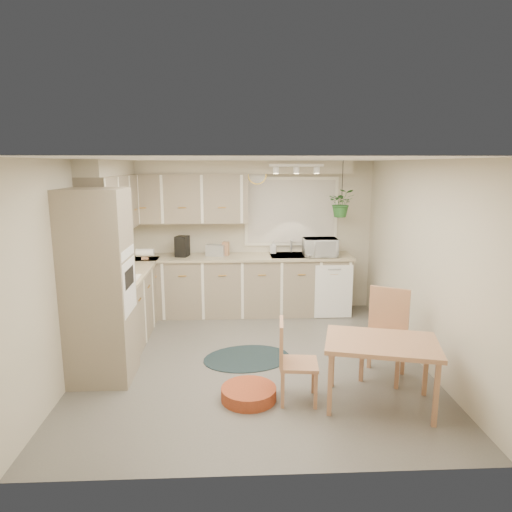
# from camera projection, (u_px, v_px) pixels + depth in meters

# --- Properties ---
(floor) EXTENTS (4.20, 4.20, 0.00)m
(floor) POSITION_uv_depth(u_px,v_px,m) (253.00, 360.00, 5.56)
(floor) COLOR #645F58
(floor) RESTS_ON ground
(ceiling) EXTENTS (4.20, 4.20, 0.00)m
(ceiling) POSITION_uv_depth(u_px,v_px,m) (253.00, 159.00, 5.08)
(ceiling) COLOR white
(ceiling) RESTS_ON wall_back
(wall_back) EXTENTS (4.00, 0.04, 2.40)m
(wall_back) POSITION_uv_depth(u_px,v_px,m) (248.00, 236.00, 7.38)
(wall_back) COLOR beige
(wall_back) RESTS_ON floor
(wall_front) EXTENTS (4.00, 0.04, 2.40)m
(wall_front) POSITION_uv_depth(u_px,v_px,m) (265.00, 327.00, 3.26)
(wall_front) COLOR beige
(wall_front) RESTS_ON floor
(wall_left) EXTENTS (0.04, 4.20, 2.40)m
(wall_left) POSITION_uv_depth(u_px,v_px,m) (79.00, 266.00, 5.23)
(wall_left) COLOR beige
(wall_left) RESTS_ON floor
(wall_right) EXTENTS (0.04, 4.20, 2.40)m
(wall_right) POSITION_uv_depth(u_px,v_px,m) (421.00, 262.00, 5.41)
(wall_right) COLOR beige
(wall_right) RESTS_ON floor
(base_cab_left) EXTENTS (0.60, 1.85, 0.90)m
(base_cab_left) POSITION_uv_depth(u_px,v_px,m) (127.00, 305.00, 6.25)
(base_cab_left) COLOR gray
(base_cab_left) RESTS_ON floor
(base_cab_back) EXTENTS (3.60, 0.60, 0.90)m
(base_cab_back) POSITION_uv_depth(u_px,v_px,m) (236.00, 286.00, 7.22)
(base_cab_back) COLOR gray
(base_cab_back) RESTS_ON floor
(counter_left) EXTENTS (0.64, 1.89, 0.04)m
(counter_left) POSITION_uv_depth(u_px,v_px,m) (125.00, 272.00, 6.15)
(counter_left) COLOR tan
(counter_left) RESTS_ON base_cab_left
(counter_back) EXTENTS (3.64, 0.64, 0.04)m
(counter_back) POSITION_uv_depth(u_px,v_px,m) (236.00, 257.00, 7.12)
(counter_back) COLOR tan
(counter_back) RESTS_ON base_cab_back
(oven_stack) EXTENTS (0.65, 0.65, 2.10)m
(oven_stack) POSITION_uv_depth(u_px,v_px,m) (99.00, 287.00, 4.91)
(oven_stack) COLOR gray
(oven_stack) RESTS_ON floor
(wall_oven_face) EXTENTS (0.02, 0.56, 0.58)m
(wall_oven_face) POSITION_uv_depth(u_px,v_px,m) (129.00, 286.00, 4.92)
(wall_oven_face) COLOR white
(wall_oven_face) RESTS_ON oven_stack
(upper_cab_left) EXTENTS (0.35, 2.00, 0.75)m
(upper_cab_left) POSITION_uv_depth(u_px,v_px,m) (114.00, 204.00, 6.09)
(upper_cab_left) COLOR gray
(upper_cab_left) RESTS_ON wall_left
(upper_cab_back) EXTENTS (2.00, 0.35, 0.75)m
(upper_cab_back) POSITION_uv_depth(u_px,v_px,m) (183.00, 199.00, 7.04)
(upper_cab_back) COLOR gray
(upper_cab_back) RESTS_ON wall_back
(soffit_left) EXTENTS (0.30, 2.00, 0.20)m
(soffit_left) POSITION_uv_depth(u_px,v_px,m) (109.00, 168.00, 6.00)
(soffit_left) COLOR beige
(soffit_left) RESTS_ON wall_left
(soffit_back) EXTENTS (3.60, 0.30, 0.20)m
(soffit_back) POSITION_uv_depth(u_px,v_px,m) (235.00, 167.00, 7.00)
(soffit_back) COLOR beige
(soffit_back) RESTS_ON wall_back
(cooktop) EXTENTS (0.52, 0.58, 0.02)m
(cooktop) POSITION_uv_depth(u_px,v_px,m) (115.00, 281.00, 5.59)
(cooktop) COLOR white
(cooktop) RESTS_ON counter_left
(range_hood) EXTENTS (0.40, 0.60, 0.14)m
(range_hood) POSITION_uv_depth(u_px,v_px,m) (111.00, 244.00, 5.50)
(range_hood) COLOR white
(range_hood) RESTS_ON upper_cab_left
(window_blinds) EXTENTS (1.40, 0.02, 1.00)m
(window_blinds) POSITION_uv_depth(u_px,v_px,m) (291.00, 212.00, 7.30)
(window_blinds) COLOR silver
(window_blinds) RESTS_ON wall_back
(window_frame) EXTENTS (1.50, 0.02, 1.10)m
(window_frame) POSITION_uv_depth(u_px,v_px,m) (291.00, 212.00, 7.31)
(window_frame) COLOR white
(window_frame) RESTS_ON wall_back
(sink) EXTENTS (0.70, 0.48, 0.10)m
(sink) POSITION_uv_depth(u_px,v_px,m) (293.00, 258.00, 7.17)
(sink) COLOR #A9ACB1
(sink) RESTS_ON counter_back
(dishwasher_front) EXTENTS (0.58, 0.02, 0.83)m
(dishwasher_front) POSITION_uv_depth(u_px,v_px,m) (334.00, 292.00, 6.99)
(dishwasher_front) COLOR white
(dishwasher_front) RESTS_ON base_cab_back
(track_light_bar) EXTENTS (0.80, 0.04, 0.04)m
(track_light_bar) POSITION_uv_depth(u_px,v_px,m) (296.00, 165.00, 6.65)
(track_light_bar) COLOR white
(track_light_bar) RESTS_ON ceiling
(wall_clock) EXTENTS (0.30, 0.03, 0.30)m
(wall_clock) POSITION_uv_depth(u_px,v_px,m) (257.00, 175.00, 7.16)
(wall_clock) COLOR gold
(wall_clock) RESTS_ON wall_back
(dining_table) EXTENTS (1.21, 0.95, 0.67)m
(dining_table) POSITION_uv_depth(u_px,v_px,m) (380.00, 373.00, 4.47)
(dining_table) COLOR #AE7D57
(dining_table) RESTS_ON floor
(chair_left) EXTENTS (0.43, 0.43, 0.83)m
(chair_left) POSITION_uv_depth(u_px,v_px,m) (299.00, 361.00, 4.54)
(chair_left) COLOR #AE7D57
(chair_left) RESTS_ON floor
(chair_back) EXTENTS (0.63, 0.63, 0.99)m
(chair_back) POSITION_uv_depth(u_px,v_px,m) (384.00, 336.00, 5.01)
(chair_back) COLOR #AE7D57
(chair_back) RESTS_ON floor
(braided_rug) EXTENTS (1.22, 1.01, 0.01)m
(braided_rug) POSITION_uv_depth(u_px,v_px,m) (247.00, 358.00, 5.60)
(braided_rug) COLOR black
(braided_rug) RESTS_ON floor
(pet_bed) EXTENTS (0.66, 0.66, 0.13)m
(pet_bed) POSITION_uv_depth(u_px,v_px,m) (249.00, 394.00, 4.62)
(pet_bed) COLOR #AA4122
(pet_bed) RESTS_ON floor
(microwave) EXTENTS (0.52, 0.29, 0.35)m
(microwave) POSITION_uv_depth(u_px,v_px,m) (320.00, 245.00, 7.05)
(microwave) COLOR white
(microwave) RESTS_ON counter_back
(soap_bottle) EXTENTS (0.13, 0.22, 0.09)m
(soap_bottle) POSITION_uv_depth(u_px,v_px,m) (273.00, 251.00, 7.29)
(soap_bottle) COLOR white
(soap_bottle) RESTS_ON counter_back
(hanging_plant) EXTENTS (0.46, 0.50, 0.34)m
(hanging_plant) POSITION_uv_depth(u_px,v_px,m) (342.00, 206.00, 6.95)
(hanging_plant) COLOR #2B6628
(hanging_plant) RESTS_ON ceiling
(coffee_maker) EXTENTS (0.23, 0.25, 0.32)m
(coffee_maker) POSITION_uv_depth(u_px,v_px,m) (182.00, 246.00, 7.06)
(coffee_maker) COLOR black
(coffee_maker) RESTS_ON counter_back
(toaster) EXTENTS (0.31, 0.22, 0.17)m
(toaster) POSITION_uv_depth(u_px,v_px,m) (216.00, 250.00, 7.11)
(toaster) COLOR #A9ACB1
(toaster) RESTS_ON counter_back
(knife_block) EXTENTS (0.12, 0.12, 0.21)m
(knife_block) POSITION_uv_depth(u_px,v_px,m) (226.00, 249.00, 7.15)
(knife_block) COLOR #AE7D57
(knife_block) RESTS_ON counter_back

